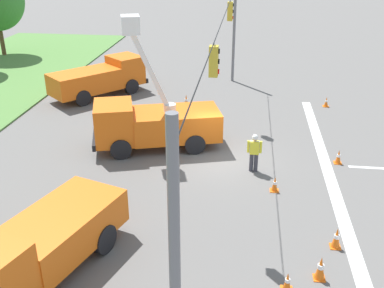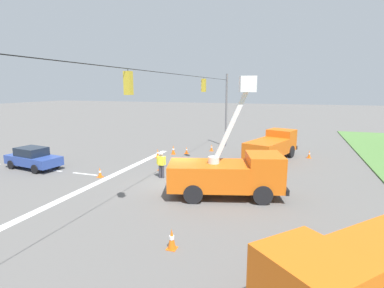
{
  "view_description": "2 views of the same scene",
  "coord_description": "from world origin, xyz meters",
  "px_view_note": "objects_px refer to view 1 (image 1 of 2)",
  "views": [
    {
      "loc": [
        -18.96,
        -1.04,
        9.47
      ],
      "look_at": [
        -1.39,
        1.17,
        1.36
      ],
      "focal_mm": 42.0,
      "sensor_mm": 36.0,
      "label": 1
    },
    {
      "loc": [
        16.32,
        6.61,
        5.82
      ],
      "look_at": [
        -1.08,
        0.54,
        2.37
      ],
      "focal_mm": 28.0,
      "sensor_mm": 36.0,
      "label": 2
    }
  ],
  "objects_px": {
    "traffic_cone_foreground_right": "(336,238)",
    "traffic_cone_mid_right": "(287,282)",
    "road_worker": "(254,151)",
    "traffic_cone_centre_line": "(321,268)",
    "utility_truck_support_far": "(36,246)",
    "traffic_cone_mid_left": "(186,101)",
    "utility_truck_support_near": "(101,77)",
    "traffic_cone_lane_edge_b": "(338,157)",
    "utility_truck_bucket_lift": "(153,121)",
    "traffic_cone_foreground_left": "(326,102)",
    "traffic_cone_far_left": "(275,184)"
  },
  "relations": [
    {
      "from": "utility_truck_bucket_lift",
      "to": "road_worker",
      "type": "relative_size",
      "value": 3.73
    },
    {
      "from": "utility_truck_support_far",
      "to": "traffic_cone_foreground_left",
      "type": "relative_size",
      "value": 10.37
    },
    {
      "from": "traffic_cone_lane_edge_b",
      "to": "traffic_cone_foreground_left",
      "type": "bearing_deg",
      "value": -4.15
    },
    {
      "from": "road_worker",
      "to": "traffic_cone_far_left",
      "type": "distance_m",
      "value": 2.01
    },
    {
      "from": "traffic_cone_mid_left",
      "to": "traffic_cone_far_left",
      "type": "xyz_separation_m",
      "value": [
        -9.64,
        -5.0,
        -0.07
      ]
    },
    {
      "from": "utility_truck_support_near",
      "to": "traffic_cone_far_left",
      "type": "xyz_separation_m",
      "value": [
        -11.18,
        -10.86,
        -0.9
      ]
    },
    {
      "from": "road_worker",
      "to": "traffic_cone_foreground_right",
      "type": "xyz_separation_m",
      "value": [
        -5.18,
        -2.76,
        -0.62
      ]
    },
    {
      "from": "traffic_cone_lane_edge_b",
      "to": "utility_truck_support_near",
      "type": "bearing_deg",
      "value": 59.24
    },
    {
      "from": "traffic_cone_centre_line",
      "to": "traffic_cone_mid_right",
      "type": "bearing_deg",
      "value": 121.64
    },
    {
      "from": "utility_truck_support_near",
      "to": "traffic_cone_mid_left",
      "type": "bearing_deg",
      "value": -104.67
    },
    {
      "from": "road_worker",
      "to": "traffic_cone_lane_edge_b",
      "type": "relative_size",
      "value": 2.63
    },
    {
      "from": "utility_truck_support_near",
      "to": "traffic_cone_foreground_left",
      "type": "height_order",
      "value": "utility_truck_support_near"
    },
    {
      "from": "utility_truck_support_near",
      "to": "traffic_cone_centre_line",
      "type": "height_order",
      "value": "utility_truck_support_near"
    },
    {
      "from": "traffic_cone_mid_left",
      "to": "traffic_cone_lane_edge_b",
      "type": "distance_m",
      "value": 10.47
    },
    {
      "from": "road_worker",
      "to": "traffic_cone_foreground_right",
      "type": "relative_size",
      "value": 2.33
    },
    {
      "from": "traffic_cone_foreground_left",
      "to": "traffic_cone_centre_line",
      "type": "height_order",
      "value": "traffic_cone_centre_line"
    },
    {
      "from": "utility_truck_bucket_lift",
      "to": "road_worker",
      "type": "distance_m",
      "value": 5.31
    },
    {
      "from": "traffic_cone_mid_right",
      "to": "traffic_cone_far_left",
      "type": "relative_size",
      "value": 0.98
    },
    {
      "from": "utility_truck_support_far",
      "to": "traffic_cone_centre_line",
      "type": "xyz_separation_m",
      "value": [
        1.01,
        -8.47,
        -0.76
      ]
    },
    {
      "from": "traffic_cone_foreground_left",
      "to": "traffic_cone_far_left",
      "type": "distance_m",
      "value": 11.37
    },
    {
      "from": "traffic_cone_mid_right",
      "to": "traffic_cone_centre_line",
      "type": "relative_size",
      "value": 0.79
    },
    {
      "from": "traffic_cone_far_left",
      "to": "utility_truck_support_near",
      "type": "bearing_deg",
      "value": 44.18
    },
    {
      "from": "traffic_cone_centre_line",
      "to": "utility_truck_bucket_lift",
      "type": "bearing_deg",
      "value": 38.37
    },
    {
      "from": "traffic_cone_foreground_left",
      "to": "traffic_cone_far_left",
      "type": "xyz_separation_m",
      "value": [
        -10.78,
        3.59,
        0.02
      ]
    },
    {
      "from": "traffic_cone_foreground_right",
      "to": "traffic_cone_centre_line",
      "type": "height_order",
      "value": "traffic_cone_centre_line"
    },
    {
      "from": "road_worker",
      "to": "traffic_cone_centre_line",
      "type": "height_order",
      "value": "road_worker"
    },
    {
      "from": "utility_truck_support_near",
      "to": "utility_truck_support_far",
      "type": "height_order",
      "value": "utility_truck_support_near"
    },
    {
      "from": "utility_truck_bucket_lift",
      "to": "traffic_cone_mid_right",
      "type": "xyz_separation_m",
      "value": [
        -9.4,
        -5.92,
        -1.07
      ]
    },
    {
      "from": "traffic_cone_mid_left",
      "to": "traffic_cone_foreground_right",
      "type": "bearing_deg",
      "value": -152.36
    },
    {
      "from": "traffic_cone_mid_right",
      "to": "traffic_cone_lane_edge_b",
      "type": "bearing_deg",
      "value": -18.41
    },
    {
      "from": "utility_truck_support_near",
      "to": "traffic_cone_mid_left",
      "type": "distance_m",
      "value": 6.12
    },
    {
      "from": "utility_truck_bucket_lift",
      "to": "utility_truck_support_far",
      "type": "height_order",
      "value": "utility_truck_bucket_lift"
    },
    {
      "from": "utility_truck_support_near",
      "to": "traffic_cone_lane_edge_b",
      "type": "bearing_deg",
      "value": -120.76
    },
    {
      "from": "traffic_cone_far_left",
      "to": "traffic_cone_lane_edge_b",
      "type": "bearing_deg",
      "value": -46.02
    },
    {
      "from": "traffic_cone_lane_edge_b",
      "to": "traffic_cone_mid_left",
      "type": "bearing_deg",
      "value": 50.0
    },
    {
      "from": "utility_truck_support_far",
      "to": "traffic_cone_lane_edge_b",
      "type": "height_order",
      "value": "utility_truck_support_far"
    },
    {
      "from": "utility_truck_bucket_lift",
      "to": "utility_truck_support_far",
      "type": "bearing_deg",
      "value": 171.16
    },
    {
      "from": "utility_truck_support_far",
      "to": "traffic_cone_mid_left",
      "type": "xyz_separation_m",
      "value": [
        15.81,
        -2.32,
        -0.78
      ]
    },
    {
      "from": "traffic_cone_mid_right",
      "to": "road_worker",
      "type": "bearing_deg",
      "value": 7.6
    },
    {
      "from": "traffic_cone_foreground_right",
      "to": "traffic_cone_mid_right",
      "type": "bearing_deg",
      "value": 142.27
    },
    {
      "from": "traffic_cone_far_left",
      "to": "traffic_cone_centre_line",
      "type": "height_order",
      "value": "traffic_cone_centre_line"
    },
    {
      "from": "utility_truck_support_near",
      "to": "traffic_cone_centre_line",
      "type": "xyz_separation_m",
      "value": [
        -16.34,
        -12.01,
        -0.81
      ]
    },
    {
      "from": "utility_truck_support_near",
      "to": "traffic_cone_lane_edge_b",
      "type": "distance_m",
      "value": 16.18
    },
    {
      "from": "utility_truck_support_far",
      "to": "road_worker",
      "type": "height_order",
      "value": "utility_truck_support_far"
    },
    {
      "from": "road_worker",
      "to": "traffic_cone_mid_right",
      "type": "bearing_deg",
      "value": -172.4
    },
    {
      "from": "utility_truck_support_near",
      "to": "utility_truck_support_far",
      "type": "xyz_separation_m",
      "value": [
        -17.35,
        -3.54,
        -0.05
      ]
    },
    {
      "from": "traffic_cone_lane_edge_b",
      "to": "traffic_cone_centre_line",
      "type": "xyz_separation_m",
      "value": [
        -8.07,
        1.87,
        0.08
      ]
    },
    {
      "from": "utility_truck_bucket_lift",
      "to": "traffic_cone_foreground_right",
      "type": "bearing_deg",
      "value": -132.82
    },
    {
      "from": "utility_truck_support_near",
      "to": "utility_truck_support_far",
      "type": "distance_m",
      "value": 17.71
    },
    {
      "from": "utility_truck_support_far",
      "to": "traffic_cone_far_left",
      "type": "relative_size",
      "value": 9.92
    }
  ]
}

